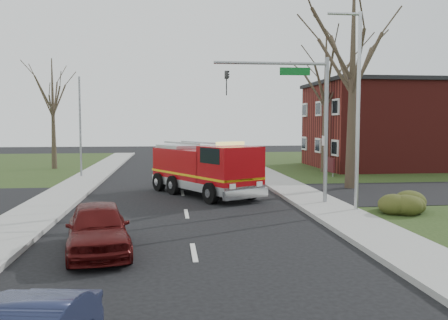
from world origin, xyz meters
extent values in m
plane|color=black|center=(0.00, 0.00, 0.00)|extent=(120.00, 120.00, 0.00)
cube|color=gray|center=(6.20, 0.00, 0.07)|extent=(2.40, 80.00, 0.15)
cube|color=gray|center=(-6.20, 0.00, 0.07)|extent=(2.40, 80.00, 0.15)
cube|color=maroon|center=(19.00, 18.00, 3.50)|extent=(15.00, 10.00, 7.00)
cube|color=black|center=(19.00, 18.00, 7.10)|extent=(15.40, 10.40, 0.30)
cube|color=silver|center=(11.45, 18.00, 2.00)|extent=(0.12, 1.40, 1.20)
cube|color=#430F14|center=(10.50, 12.50, 0.90)|extent=(0.12, 2.00, 1.00)
cylinder|color=gray|center=(10.50, 11.70, 0.45)|extent=(0.08, 0.08, 0.90)
cylinder|color=gray|center=(10.50, 13.30, 0.45)|extent=(0.08, 0.08, 0.90)
ellipsoid|color=#2F3613|center=(9.00, -1.00, 0.58)|extent=(2.80, 2.00, 0.90)
cone|color=#3E3124|center=(9.50, 6.00, 6.00)|extent=(0.64, 0.64, 12.00)
cone|color=#3E3124|center=(11.00, 15.00, 5.25)|extent=(0.56, 0.56, 10.50)
cone|color=#3E3124|center=(-10.00, 20.00, 4.50)|extent=(0.44, 0.44, 9.00)
cylinder|color=gray|center=(6.50, 1.50, 3.40)|extent=(0.18, 0.18, 6.80)
cylinder|color=gray|center=(3.90, 1.50, 6.50)|extent=(5.20, 0.14, 0.14)
cube|color=#0C591E|center=(5.00, 1.50, 6.15)|extent=(1.40, 0.06, 0.35)
imported|color=black|center=(1.90, 1.50, 6.15)|extent=(0.22, 0.18, 1.10)
cylinder|color=#B7BABF|center=(7.20, -0.50, 4.20)|extent=(0.16, 0.16, 8.40)
cylinder|color=#B7BABF|center=(6.50, -0.50, 8.30)|extent=(1.40, 0.12, 0.12)
cylinder|color=gray|center=(-6.80, 14.00, 3.50)|extent=(0.14, 0.14, 7.00)
cube|color=#99070C|center=(0.57, 6.14, 1.44)|extent=(4.42, 5.39, 1.95)
cube|color=#99070C|center=(2.25, 3.05, 1.58)|extent=(3.27, 3.27, 2.23)
cube|color=#B7BABF|center=(1.10, 5.17, 0.65)|extent=(5.58, 7.52, 0.42)
cube|color=#E5B20C|center=(1.10, 5.17, 1.16)|extent=(5.59, 7.52, 0.11)
cube|color=black|center=(2.73, 2.15, 2.27)|extent=(1.90, 1.09, 0.79)
cube|color=#E5D866|center=(2.25, 3.05, 2.83)|extent=(1.46, 0.99, 0.17)
cylinder|color=black|center=(1.23, 2.39, 0.51)|extent=(0.77, 1.05, 1.02)
cylinder|color=black|center=(3.35, 3.54, 0.51)|extent=(0.77, 1.05, 1.02)
cylinder|color=black|center=(-1.29, 7.04, 0.51)|extent=(0.77, 1.05, 1.02)
cylinder|color=black|center=(0.83, 8.19, 0.51)|extent=(0.77, 1.05, 1.02)
imported|color=#460B0B|center=(-2.80, -5.66, 0.74)|extent=(2.46, 4.59, 1.49)
camera|label=1|loc=(-0.69, -19.69, 3.80)|focal=38.00mm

